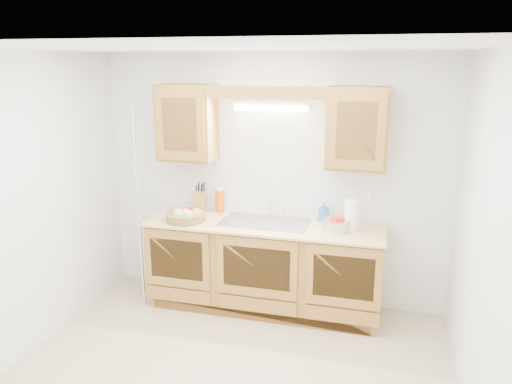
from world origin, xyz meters
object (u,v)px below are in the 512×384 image
(knife_block, at_px, (200,201))
(apple_bowl, at_px, (337,224))
(fruit_basket, at_px, (186,215))
(paper_towel, at_px, (352,215))

(knife_block, xyz_separation_m, apple_bowl, (1.42, -0.19, -0.06))
(fruit_basket, xyz_separation_m, knife_block, (0.03, 0.30, 0.06))
(paper_towel, bearing_deg, knife_block, 174.64)
(knife_block, height_order, paper_towel, paper_towel)
(knife_block, bearing_deg, apple_bowl, -16.18)
(fruit_basket, height_order, knife_block, knife_block)
(paper_towel, relative_size, apple_bowl, 1.23)
(fruit_basket, distance_m, apple_bowl, 1.46)
(paper_towel, distance_m, apple_bowl, 0.16)
(apple_bowl, bearing_deg, fruit_basket, -175.71)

